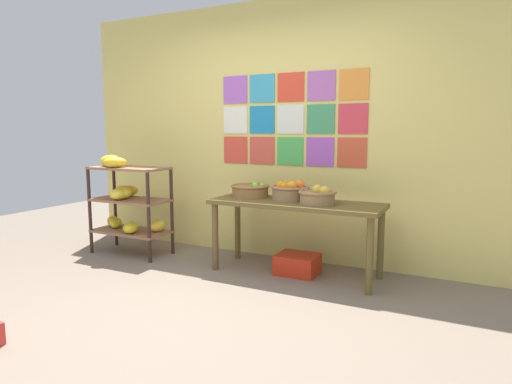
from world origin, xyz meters
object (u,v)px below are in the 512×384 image
Objects in this scene: fruit_basket_right at (318,195)px; produce_crate_under_table at (297,264)px; banana_shelf_unit at (125,197)px; fruit_basket_centre at (250,190)px; fruit_basket_left at (290,191)px; display_table at (296,211)px.

fruit_basket_right reaches higher than produce_crate_under_table.
banana_shelf_unit is 2.82× the size of fruit_basket_centre.
fruit_basket_centre is (1.41, 0.24, 0.13)m from banana_shelf_unit.
fruit_basket_right is at bearing 2.99° from banana_shelf_unit.
fruit_basket_right is at bearing -22.78° from fruit_basket_left.
banana_shelf_unit reaches higher than fruit_basket_right.
fruit_basket_left is (-0.32, 0.13, 0.01)m from fruit_basket_right.
display_table reaches higher than produce_crate_under_table.
fruit_basket_right is 0.89× the size of fruit_basket_centre.
banana_shelf_unit is 1.85m from fruit_basket_left.
produce_crate_under_table is at bearing 165.21° from fruit_basket_right.
fruit_basket_centre is (-0.42, -0.01, -0.02)m from fruit_basket_left.
produce_crate_under_table is (0.02, 0.02, -0.51)m from display_table.
display_table is 4.22× the size of produce_crate_under_table.
fruit_basket_left reaches higher than produce_crate_under_table.
produce_crate_under_table is at bearing -35.08° from fruit_basket_left.
banana_shelf_unit is at bearing -172.31° from fruit_basket_left.
fruit_basket_left is (-0.10, 0.10, 0.17)m from display_table.
banana_shelf_unit is at bearing -175.55° from display_table.
fruit_basket_right is at bearing -14.79° from produce_crate_under_table.
fruit_basket_left reaches higher than fruit_basket_centre.
fruit_basket_centre is 1.01× the size of produce_crate_under_table.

